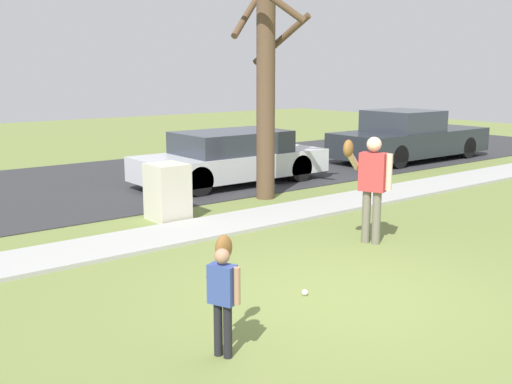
% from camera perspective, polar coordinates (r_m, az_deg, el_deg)
% --- Properties ---
extents(ground_plane, '(48.00, 48.00, 0.00)m').
position_cam_1_polar(ground_plane, '(9.90, -6.55, -4.07)').
color(ground_plane, olive).
extents(sidewalk_strip, '(36.00, 1.20, 0.06)m').
position_cam_1_polar(sidewalk_strip, '(9.98, -6.86, -3.78)').
color(sidewalk_strip, '#A3A39E').
rests_on(sidewalk_strip, ground).
extents(road_surface, '(36.00, 6.80, 0.02)m').
position_cam_1_polar(road_surface, '(14.41, -17.17, 0.42)').
color(road_surface, '#2D2D30').
rests_on(road_surface, ground).
extents(person_adult, '(0.81, 0.55, 1.65)m').
position_cam_1_polar(person_adult, '(9.30, 10.80, 1.24)').
color(person_adult, '#6B6656').
rests_on(person_adult, ground).
extents(person_child, '(0.44, 0.54, 1.09)m').
position_cam_1_polar(person_child, '(5.67, -3.13, -8.50)').
color(person_child, black).
rests_on(person_child, ground).
extents(baseball, '(0.07, 0.07, 0.07)m').
position_cam_1_polar(baseball, '(7.30, 4.64, -9.45)').
color(baseball, white).
rests_on(baseball, ground).
extents(utility_cabinet, '(0.62, 0.69, 1.01)m').
position_cam_1_polar(utility_cabinet, '(10.86, -8.37, 0.01)').
color(utility_cabinet, beige).
rests_on(utility_cabinet, ground).
extents(street_tree_near, '(1.85, 1.88, 5.01)m').
position_cam_1_polar(street_tree_near, '(12.38, 0.97, 11.59)').
color(street_tree_near, brown).
rests_on(street_tree_near, ground).
extents(parked_sedan_silver, '(4.60, 1.80, 1.23)m').
position_cam_1_polar(parked_sedan_silver, '(14.17, -2.33, 3.25)').
color(parked_sedan_silver, silver).
rests_on(parked_sedan_silver, road_surface).
extents(parked_pickup_dark, '(5.20, 1.95, 1.48)m').
position_cam_1_polar(parked_pickup_dark, '(18.49, 14.25, 4.99)').
color(parked_pickup_dark, '#23282D').
rests_on(parked_pickup_dark, road_surface).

